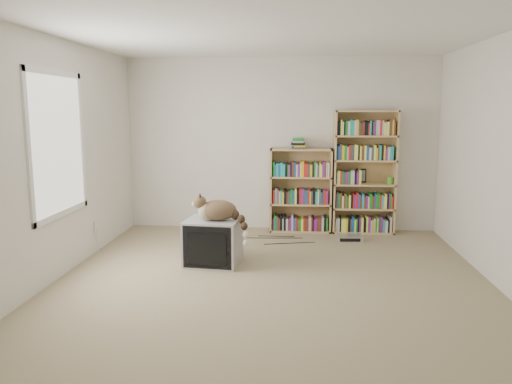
# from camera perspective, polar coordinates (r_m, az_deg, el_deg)

# --- Properties ---
(floor) EXTENTS (4.50, 5.00, 0.01)m
(floor) POSITION_cam_1_polar(r_m,az_deg,el_deg) (5.12, 1.78, -10.68)
(floor) COLOR #998967
(floor) RESTS_ON ground
(wall_back) EXTENTS (4.50, 0.02, 2.50)m
(wall_back) POSITION_cam_1_polar(r_m,az_deg,el_deg) (7.32, 2.82, 5.43)
(wall_back) COLOR silver
(wall_back) RESTS_ON floor
(wall_front) EXTENTS (4.50, 0.02, 2.50)m
(wall_front) POSITION_cam_1_polar(r_m,az_deg,el_deg) (2.37, -1.12, -3.01)
(wall_front) COLOR silver
(wall_front) RESTS_ON floor
(wall_left) EXTENTS (0.02, 5.00, 2.50)m
(wall_left) POSITION_cam_1_polar(r_m,az_deg,el_deg) (5.43, -22.64, 3.32)
(wall_left) COLOR silver
(wall_left) RESTS_ON floor
(ceiling) EXTENTS (4.50, 5.00, 0.02)m
(ceiling) POSITION_cam_1_polar(r_m,az_deg,el_deg) (4.86, 1.94, 18.18)
(ceiling) COLOR white
(ceiling) RESTS_ON wall_back
(window) EXTENTS (0.02, 1.22, 1.52)m
(window) POSITION_cam_1_polar(r_m,az_deg,el_deg) (5.59, -21.69, 5.08)
(window) COLOR white
(window) RESTS_ON wall_left
(crt_tv) EXTENTS (0.65, 0.60, 0.52)m
(crt_tv) POSITION_cam_1_polar(r_m,az_deg,el_deg) (5.78, -4.89, -5.66)
(crt_tv) COLOR #A2A2A5
(crt_tv) RESTS_ON floor
(cat) EXTENTS (0.67, 0.46, 0.51)m
(cat) POSITION_cam_1_polar(r_m,az_deg,el_deg) (5.61, -3.93, -2.45)
(cat) COLOR #3A2A17
(cat) RESTS_ON crt_tv
(bookcase_tall) EXTENTS (0.87, 0.30, 1.75)m
(bookcase_tall) POSITION_cam_1_polar(r_m,az_deg,el_deg) (7.29, 12.25, 1.90)
(bookcase_tall) COLOR tan
(bookcase_tall) RESTS_ON floor
(bookcase_short) EXTENTS (0.88, 0.30, 1.21)m
(bookcase_short) POSITION_cam_1_polar(r_m,az_deg,el_deg) (7.26, 5.12, -0.20)
(bookcase_short) COLOR tan
(bookcase_short) RESTS_ON floor
(book_stack) EXTENTS (0.21, 0.28, 0.15)m
(book_stack) POSITION_cam_1_polar(r_m,az_deg,el_deg) (7.12, 4.94, 5.54)
(book_stack) COLOR red
(book_stack) RESTS_ON bookcase_short
(green_mug) EXTENTS (0.09, 0.09, 0.10)m
(green_mug) POSITION_cam_1_polar(r_m,az_deg,el_deg) (7.33, 15.07, 1.29)
(green_mug) COLOR #51A930
(green_mug) RESTS_ON bookcase_tall
(framed_print) EXTENTS (0.15, 0.05, 0.20)m
(framed_print) POSITION_cam_1_polar(r_m,az_deg,el_deg) (7.36, 11.89, 1.85)
(framed_print) COLOR black
(framed_print) RESTS_ON bookcase_tall
(dvd_player) EXTENTS (0.34, 0.25, 0.07)m
(dvd_player) POSITION_cam_1_polar(r_m,az_deg,el_deg) (6.91, 10.70, -5.18)
(dvd_player) COLOR #B3B3B8
(dvd_player) RESTS_ON floor
(wall_outlet) EXTENTS (0.01, 0.08, 0.13)m
(wall_outlet) POSITION_cam_1_polar(r_m,az_deg,el_deg) (6.51, -17.85, -3.82)
(wall_outlet) COLOR silver
(wall_outlet) RESTS_ON wall_left
(floor_cables) EXTENTS (1.20, 0.70, 0.01)m
(floor_cables) POSITION_cam_1_polar(r_m,az_deg,el_deg) (6.80, 4.06, -5.56)
(floor_cables) COLOR black
(floor_cables) RESTS_ON floor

